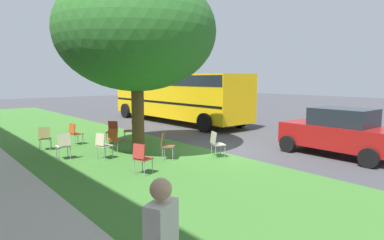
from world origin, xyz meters
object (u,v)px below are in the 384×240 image
chair_0 (112,130)px  chair_6 (115,138)px  parked_car (339,132)px  street_tree (136,32)px  chair_8 (166,144)px  chair_1 (63,144)px  chair_5 (75,132)px  chair_2 (216,142)px  chair_7 (130,129)px  chair_3 (45,137)px  school_bus (176,93)px  chair_4 (103,144)px  chair_9 (141,156)px

chair_0 → chair_6: (-1.85, 0.82, 0.00)m
parked_car → street_tree: bearing=45.6°
chair_8 → parked_car: 5.93m
chair_6 → parked_car: 7.84m
chair_1 → chair_5: bearing=-28.3°
chair_2 → chair_7: size_ratio=1.00×
chair_1 → chair_8: same height
chair_3 → chair_2: bearing=-139.9°
chair_5 → street_tree: bearing=-155.2°
chair_6 → chair_8: 2.18m
chair_2 → chair_7: bearing=9.3°
school_bus → chair_7: bearing=125.1°
chair_1 → chair_6: same height
school_bus → chair_3: bearing=111.0°
chair_0 → chair_8: (-3.88, 0.01, 0.00)m
chair_5 → chair_7: same height
chair_3 → chair_5: bearing=-75.8°
chair_4 → chair_3: bearing=21.5°
street_tree → chair_5: bearing=24.8°
chair_5 → chair_9: bearing=178.7°
street_tree → chair_2: size_ratio=7.15×
chair_5 → chair_1: bearing=151.7°
street_tree → chair_8: bearing=-175.2°
chair_8 → school_bus: 9.51m
street_tree → chair_5: 4.81m
chair_3 → parked_car: size_ratio=0.24×
street_tree → chair_3: bearing=45.5°
street_tree → chair_9: (-2.53, 1.40, -3.72)m
chair_2 → parked_car: size_ratio=0.24×
chair_1 → chair_9: same height
chair_7 → chair_6: bearing=136.2°
chair_5 → chair_8: (-4.31, -1.41, 0.00)m
chair_1 → chair_6: (-0.10, -1.78, 0.00)m
chair_4 → chair_6: (0.68, -0.77, 0.00)m
chair_3 → chair_4: bearing=-158.5°
chair_6 → chair_7: (1.60, -1.54, 0.00)m
chair_9 → street_tree: bearing=-29.0°
chair_2 → chair_7: 4.54m
chair_4 → chair_7: bearing=-45.3°
chair_7 → chair_9: 5.14m
chair_5 → chair_6: same height
chair_0 → chair_3: (0.13, 2.65, 0.00)m
chair_1 → chair_6: bearing=-93.1°
chair_2 → chair_8: 1.69m
chair_1 → parked_car: 9.27m
chair_9 → chair_5: bearing=-1.3°
chair_3 → chair_7: bearing=-96.4°
street_tree → chair_3: size_ratio=7.15×
chair_2 → school_bus: size_ratio=0.08×
chair_5 → chair_9: size_ratio=1.00×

